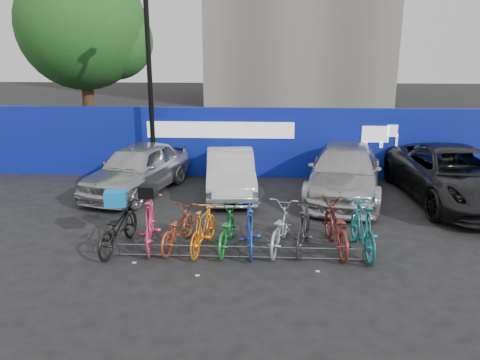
# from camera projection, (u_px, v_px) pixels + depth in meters

# --- Properties ---
(ground) EXTENTS (100.00, 100.00, 0.00)m
(ground) POSITION_uv_depth(u_px,v_px,m) (241.00, 247.00, 10.55)
(ground) COLOR black
(ground) RESTS_ON ground
(hoarding) EXTENTS (22.00, 0.18, 2.40)m
(hoarding) POSITION_uv_depth(u_px,v_px,m) (250.00, 143.00, 15.98)
(hoarding) COLOR navy
(hoarding) RESTS_ON ground
(tree) EXTENTS (5.40, 5.20, 7.80)m
(tree) POSITION_uv_depth(u_px,v_px,m) (88.00, 29.00, 19.15)
(tree) COLOR #382314
(tree) RESTS_ON ground
(lamppost) EXTENTS (0.25, 0.50, 6.11)m
(lamppost) POSITION_uv_depth(u_px,v_px,m) (150.00, 82.00, 15.00)
(lamppost) COLOR black
(lamppost) RESTS_ON ground
(bike_rack) EXTENTS (5.60, 0.03, 0.30)m
(bike_rack) POSITION_uv_depth(u_px,v_px,m) (240.00, 252.00, 9.93)
(bike_rack) COLOR #595B60
(bike_rack) RESTS_ON ground
(car_0) EXTENTS (2.98, 4.79, 1.52)m
(car_0) POSITION_uv_depth(u_px,v_px,m) (137.00, 168.00, 14.37)
(car_0) COLOR #ABACB0
(car_0) RESTS_ON ground
(car_1) EXTENTS (1.79, 4.15, 1.33)m
(car_1) POSITION_uv_depth(u_px,v_px,m) (230.00, 173.00, 14.25)
(car_1) COLOR silver
(car_1) RESTS_ON ground
(car_2) EXTENTS (3.10, 5.45, 1.49)m
(car_2) POSITION_uv_depth(u_px,v_px,m) (345.00, 172.00, 14.04)
(car_2) COLOR #B4B3B8
(car_2) RESTS_ON ground
(car_3) EXTENTS (2.95, 5.85, 1.58)m
(car_3) POSITION_uv_depth(u_px,v_px,m) (455.00, 175.00, 13.47)
(car_3) COLOR black
(car_3) RESTS_ON ground
(bike_0) EXTENTS (0.92, 2.01, 1.02)m
(bike_0) POSITION_uv_depth(u_px,v_px,m) (118.00, 227.00, 10.36)
(bike_0) COLOR black
(bike_0) RESTS_ON ground
(bike_1) EXTENTS (0.86, 2.01, 1.17)m
(bike_1) POSITION_uv_depth(u_px,v_px,m) (150.00, 222.00, 10.46)
(bike_1) COLOR #D43665
(bike_1) RESTS_ON ground
(bike_2) EXTENTS (0.99, 1.81, 0.90)m
(bike_2) POSITION_uv_depth(u_px,v_px,m) (178.00, 228.00, 10.47)
(bike_2) COLOR #A84520
(bike_2) RESTS_ON ground
(bike_3) EXTENTS (0.80, 1.73, 1.00)m
(bike_3) POSITION_uv_depth(u_px,v_px,m) (203.00, 229.00, 10.27)
(bike_3) COLOR orange
(bike_3) RESTS_ON ground
(bike_4) EXTENTS (0.77, 1.82, 0.93)m
(bike_4) POSITION_uv_depth(u_px,v_px,m) (226.00, 229.00, 10.37)
(bike_4) COLOR #1A802E
(bike_4) RESTS_ON ground
(bike_5) EXTENTS (0.62, 1.80, 1.06)m
(bike_5) POSITION_uv_depth(u_px,v_px,m) (250.00, 228.00, 10.25)
(bike_5) COLOR #2345B7
(bike_5) RESTS_ON ground
(bike_6) EXTENTS (1.05, 1.99, 0.99)m
(bike_6) POSITION_uv_depth(u_px,v_px,m) (279.00, 227.00, 10.38)
(bike_6) COLOR #A8A9B0
(bike_6) RESTS_ON ground
(bike_7) EXTENTS (0.85, 1.71, 0.99)m
(bike_7) POSITION_uv_depth(u_px,v_px,m) (304.00, 229.00, 10.30)
(bike_7) COLOR #29292B
(bike_7) RESTS_ON ground
(bike_8) EXTENTS (0.90, 2.10, 1.07)m
(bike_8) POSITION_uv_depth(u_px,v_px,m) (335.00, 227.00, 10.33)
(bike_8) COLOR maroon
(bike_8) RESTS_ON ground
(bike_9) EXTENTS (0.68, 2.00, 1.18)m
(bike_9) POSITION_uv_depth(u_px,v_px,m) (363.00, 228.00, 10.12)
(bike_9) COLOR #187275
(bike_9) RESTS_ON ground
(cargo_crate) EXTENTS (0.52, 0.43, 0.33)m
(cargo_crate) POSITION_uv_depth(u_px,v_px,m) (115.00, 198.00, 10.18)
(cargo_crate) COLOR blue
(cargo_crate) RESTS_ON bike_0
(cargo_topcase) EXTENTS (0.39, 0.36, 0.27)m
(cargo_topcase) POSITION_uv_depth(u_px,v_px,m) (148.00, 191.00, 10.26)
(cargo_topcase) COLOR black
(cargo_topcase) RESTS_ON bike_1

